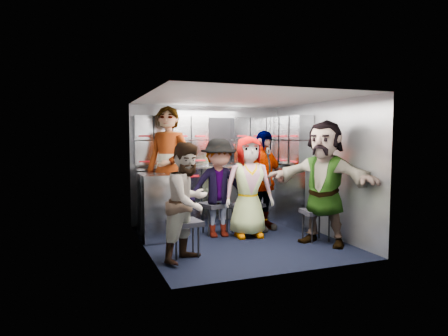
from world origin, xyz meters
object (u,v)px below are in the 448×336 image
object	(u,v)px
jump_seat_near_left	(185,225)
jump_seat_mid_left	(215,206)
jump_seat_near_right	(316,213)
jump_seat_center	(244,208)
attendant_arc_e	(324,182)
attendant_arc_a	(188,202)
jump_seat_mid_right	(258,205)
attendant_arc_d	(262,181)
attendant_arc_b	(219,188)
attendant_arc_c	(249,187)
attendant_standing	(168,170)

from	to	relation	value
jump_seat_near_left	jump_seat_mid_left	world-z (taller)	jump_seat_mid_left
jump_seat_near_left	jump_seat_near_right	distance (m)	2.03
jump_seat_center	attendant_arc_e	size ratio (longest dim) A/B	0.28
jump_seat_center	attendant_arc_e	bearing A→B (deg)	-49.42
jump_seat_near_left	attendant_arc_a	world-z (taller)	attendant_arc_a
jump_seat_mid_right	attendant_arc_d	xyz separation A→B (m)	(0.00, -0.18, 0.44)
jump_seat_center	attendant_arc_d	bearing A→B (deg)	17.52
attendant_arc_b	attendant_arc_e	distance (m)	1.58
jump_seat_center	attendant_arc_e	world-z (taller)	attendant_arc_e
attendant_arc_b	attendant_arc_c	world-z (taller)	attendant_arc_c
jump_seat_center	attendant_standing	size ratio (longest dim) A/B	0.25
jump_seat_mid_left	jump_seat_center	world-z (taller)	jump_seat_mid_left
jump_seat_mid_left	attendant_arc_a	size ratio (longest dim) A/B	0.35
jump_seat_mid_left	attendant_arc_e	size ratio (longest dim) A/B	0.29
jump_seat_near_right	attendant_standing	size ratio (longest dim) A/B	0.23
jump_seat_mid_right	attendant_standing	bearing A→B (deg)	175.59
jump_seat_mid_left	attendant_arc_b	size ratio (longest dim) A/B	0.34
jump_seat_near_left	attendant_standing	size ratio (longest dim) A/B	0.23
attendant_arc_e	jump_seat_center	bearing A→B (deg)	-172.38
attendant_arc_a	attendant_arc_e	size ratio (longest dim) A/B	0.83
jump_seat_near_left	attendant_arc_b	world-z (taller)	attendant_arc_b
jump_seat_near_left	attendant_arc_a	xyz separation A→B (m)	(0.00, -0.18, 0.33)
jump_seat_near_right	attendant_arc_b	distance (m)	1.51
jump_seat_mid_left	jump_seat_near_right	xyz separation A→B (m)	(1.26, -0.94, -0.03)
jump_seat_near_right	attendant_arc_e	world-z (taller)	attendant_arc_e
attendant_arc_b	jump_seat_mid_right	bearing A→B (deg)	26.88
attendant_standing	attendant_arc_b	world-z (taller)	attendant_standing
jump_seat_mid_right	attendant_arc_a	xyz separation A→B (m)	(-1.59, -1.32, 0.36)
jump_seat_near_right	attendant_standing	distance (m)	2.37
jump_seat_mid_right	jump_seat_near_right	size ratio (longest dim) A/B	0.99
attendant_arc_b	attendant_arc_d	size ratio (longest dim) A/B	0.92
jump_seat_center	attendant_standing	bearing A→B (deg)	159.54
attendant_standing	attendant_arc_a	bearing A→B (deg)	-51.70
attendant_arc_d	jump_seat_center	bearing A→B (deg)	176.69
jump_seat_near_right	attendant_arc_e	distance (m)	0.51
jump_seat_center	jump_seat_near_left	bearing A→B (deg)	-145.08
jump_seat_center	attendant_arc_a	bearing A→B (deg)	-139.70
jump_seat_near_left	jump_seat_mid_left	xyz separation A→B (m)	(0.77, 1.00, 0.03)
jump_seat_near_right	attendant_arc_a	distance (m)	2.06
jump_seat_mid_left	jump_seat_near_right	bearing A→B (deg)	-36.89
attendant_standing	attendant_arc_d	world-z (taller)	attendant_standing
attendant_arc_a	attendant_arc_b	bearing A→B (deg)	13.64
jump_seat_mid_right	attendant_arc_e	xyz separation A→B (m)	(0.44, -1.27, 0.51)
jump_seat_near_left	attendant_arc_b	bearing A→B (deg)	46.76
attendant_arc_b	jump_seat_mid_left	bearing A→B (deg)	95.35
jump_seat_center	attendant_arc_b	distance (m)	0.55
attendant_arc_c	jump_seat_near_right	bearing A→B (deg)	-27.67
jump_seat_mid_right	attendant_arc_e	distance (m)	1.44
attendant_arc_d	attendant_arc_a	bearing A→B (deg)	-165.14
jump_seat_mid_left	jump_seat_center	xyz separation A→B (m)	(0.43, -0.16, -0.02)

